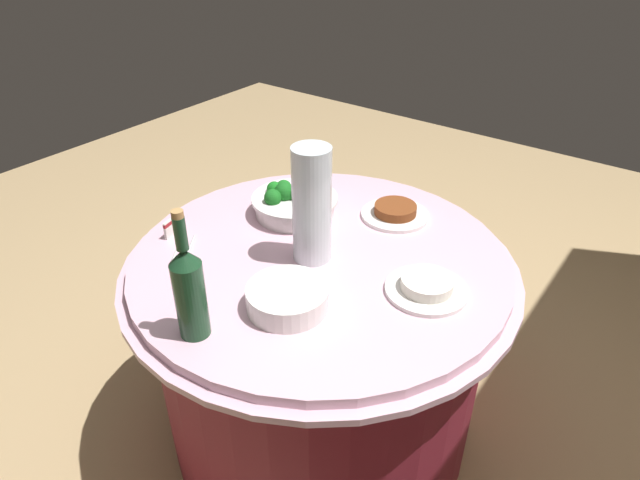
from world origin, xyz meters
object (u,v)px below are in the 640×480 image
at_px(plate_stack, 287,298).
at_px(serving_tongs, 182,252).
at_px(broccoli_bowl, 295,202).
at_px(label_placard_front, 170,227).
at_px(food_plate_stir_fry, 395,212).
at_px(wine_bottle, 189,290).
at_px(decorative_fruit_vase, 312,212).
at_px(food_plate_rice, 427,287).

bearing_deg(plate_stack, serving_tongs, -91.04).
bearing_deg(broccoli_bowl, label_placard_front, -32.99).
bearing_deg(label_placard_front, food_plate_stir_fry, 136.40).
xyz_separation_m(broccoli_bowl, wine_bottle, (0.59, 0.17, 0.08)).
xyz_separation_m(wine_bottle, decorative_fruit_vase, (-0.43, 0.03, 0.02)).
bearing_deg(food_plate_stir_fry, wine_bottle, -7.42).
bearing_deg(food_plate_rice, food_plate_stir_fry, -137.93).
height_order(wine_bottle, food_plate_rice, wine_bottle).
bearing_deg(label_placard_front, food_plate_rice, 105.99).
bearing_deg(decorative_fruit_vase, food_plate_rice, 98.10).
xyz_separation_m(plate_stack, label_placard_front, (-0.05, -0.51, 0.00)).
distance_m(wine_bottle, food_plate_stir_fry, 0.79).
distance_m(plate_stack, wine_bottle, 0.26).
height_order(broccoli_bowl, label_placard_front, broccoli_bowl).
height_order(plate_stack, label_placard_front, plate_stack).
bearing_deg(food_plate_rice, serving_tongs, -68.39).
xyz_separation_m(food_plate_rice, label_placard_front, (0.22, -0.76, 0.01)).
height_order(food_plate_rice, label_placard_front, label_placard_front).
distance_m(food_plate_stir_fry, label_placard_front, 0.71).
relative_size(plate_stack, wine_bottle, 0.62).
bearing_deg(food_plate_rice, broccoli_bowl, -102.35).
bearing_deg(plate_stack, food_plate_rice, 136.68).
bearing_deg(label_placard_front, plate_stack, 84.27).
height_order(wine_bottle, food_plate_stir_fry, wine_bottle).
relative_size(plate_stack, decorative_fruit_vase, 0.62).
xyz_separation_m(broccoli_bowl, plate_stack, (0.39, 0.29, -0.01)).
bearing_deg(wine_bottle, label_placard_front, -123.36).
height_order(broccoli_bowl, decorative_fruit_vase, decorative_fruit_vase).
height_order(broccoli_bowl, serving_tongs, broccoli_bowl).
height_order(plate_stack, decorative_fruit_vase, decorative_fruit_vase).
xyz_separation_m(decorative_fruit_vase, serving_tongs, (0.21, -0.32, -0.14)).
relative_size(wine_bottle, label_placard_front, 6.11).
relative_size(decorative_fruit_vase, food_plate_rice, 1.55).
relative_size(broccoli_bowl, food_plate_rice, 1.27).
distance_m(food_plate_rice, label_placard_front, 0.79).
relative_size(broccoli_bowl, wine_bottle, 0.83).
relative_size(food_plate_rice, label_placard_front, 4.00).
relative_size(broccoli_bowl, label_placard_front, 5.09).
bearing_deg(food_plate_stir_fry, plate_stack, 1.58).
bearing_deg(decorative_fruit_vase, label_placard_front, -67.96).
xyz_separation_m(plate_stack, food_plate_stir_fry, (-0.57, -0.02, -0.01)).
bearing_deg(wine_bottle, broccoli_bowl, -163.82).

